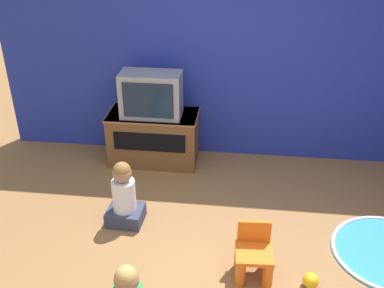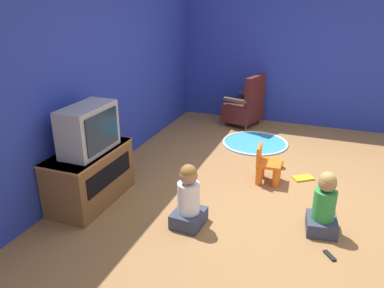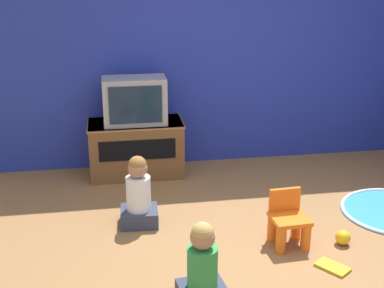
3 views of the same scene
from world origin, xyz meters
name	(u,v)px [view 3 (image 3 of 3)]	position (x,y,z in m)	size (l,w,h in m)	color
ground_plane	(280,258)	(0.00, 0.00, 0.00)	(30.00, 30.00, 0.00)	olive
wall_back	(215,60)	(-0.10, 2.39, 1.26)	(5.79, 0.12, 2.51)	#23339E
tv_cabinet	(136,147)	(-1.09, 2.05, 0.33)	(1.08, 0.55, 0.63)	brown
television	(135,101)	(-1.09, 2.00, 0.90)	(0.70, 0.36, 0.53)	#939399
yellow_kid_chair	(288,223)	(0.13, 0.22, 0.20)	(0.33, 0.32, 0.49)	orange
child_watching_left	(202,270)	(-0.77, -0.51, 0.29)	(0.37, 0.34, 0.67)	#33384C
child_watching_center	(139,195)	(-1.14, 0.80, 0.30)	(0.37, 0.32, 0.69)	#33384C
toy_ball	(343,237)	(0.61, 0.13, 0.07)	(0.14, 0.14, 0.14)	yellow
book	(333,267)	(0.37, -0.23, 0.01)	(0.28, 0.30, 0.02)	gold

